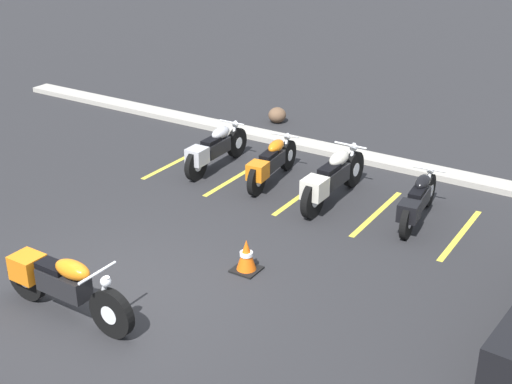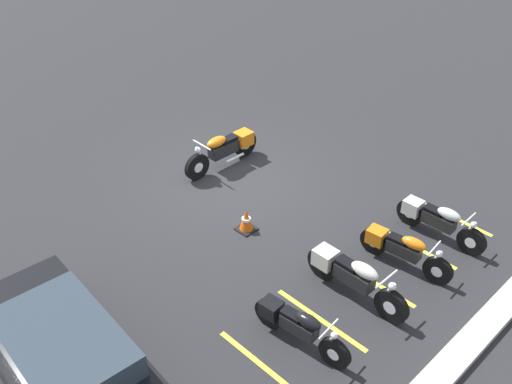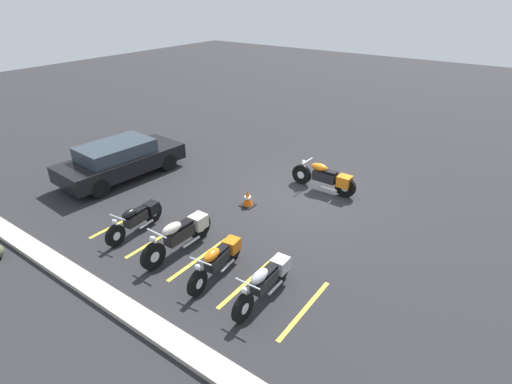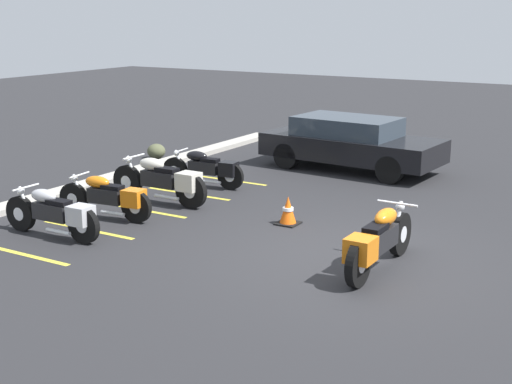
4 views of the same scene
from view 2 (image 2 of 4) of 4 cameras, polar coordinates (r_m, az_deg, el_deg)
ground at (r=14.84m, az=-2.16°, el=1.18°), size 60.00×60.00×0.00m
motorcycle_orange_featured at (r=15.18m, az=-2.95°, el=4.16°), size 2.30×0.65×0.91m
parked_bike_0 at (r=13.35m, az=16.79°, el=-2.53°), size 0.59×2.10×0.82m
parked_bike_1 at (r=12.41m, az=13.65°, el=-5.26°), size 0.59×2.03×0.80m
parked_bike_2 at (r=11.53m, az=9.07°, el=-7.85°), size 0.65×2.31×0.91m
parked_bike_3 at (r=10.62m, az=3.87°, el=-12.51°), size 0.58×2.00×0.79m
car_black at (r=10.27m, az=-17.75°, el=-14.63°), size 2.11×4.42×1.29m
concrete_curb at (r=11.88m, az=21.19°, el=-11.61°), size 18.00×0.50×0.12m
traffic_cone at (r=13.07m, az=-0.94°, el=-2.76°), size 0.40×0.40×0.52m
stall_line_0 at (r=14.32m, az=17.93°, el=-2.12°), size 0.10×2.10×0.00m
stall_line_1 at (r=13.22m, az=14.66°, el=-4.93°), size 0.10×2.10×0.00m
stall_line_2 at (r=12.21m, az=10.79°, el=-8.21°), size 0.10×2.10×0.00m
stall_line_3 at (r=11.31m, az=6.19°, el=-11.99°), size 0.10×2.10×0.00m
stall_line_4 at (r=10.56m, az=0.69°, el=-16.27°), size 0.10×2.10×0.00m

